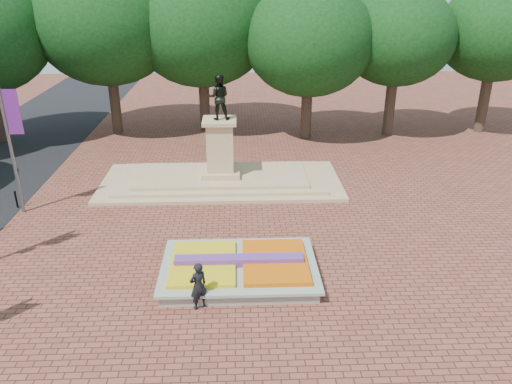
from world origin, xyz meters
TOP-DOWN VIEW (x-y plane):
  - ground at (0.00, 0.00)m, footprint 90.00×90.00m
  - flower_bed at (1.03, -2.00)m, footprint 6.30×4.30m
  - monument at (0.00, 8.00)m, footprint 14.00×6.00m
  - tree_row_back at (2.33, 18.00)m, footprint 44.80×8.80m
  - pedestrian at (-0.50, -4.05)m, footprint 0.82×0.76m

SIDE VIEW (x-z plane):
  - ground at x=0.00m, z-range 0.00..0.00m
  - flower_bed at x=1.03m, z-range -0.08..0.83m
  - monument at x=0.00m, z-range -2.32..4.09m
  - pedestrian at x=-0.50m, z-range 0.00..1.89m
  - tree_row_back at x=2.33m, z-range 1.46..11.89m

